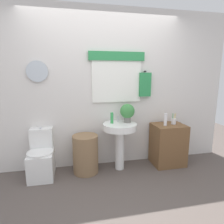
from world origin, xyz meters
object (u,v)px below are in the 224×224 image
(soap_bottle, at_px, (112,118))
(lotion_bottle, at_px, (165,120))
(laundry_hamper, at_px, (86,154))
(pedestal_sink, at_px, (120,134))
(wooden_cabinet, at_px, (168,144))
(potted_plant, at_px, (127,112))
(toothbrush_cup, at_px, (174,121))
(toilet, at_px, (42,158))

(soap_bottle, distance_m, lotion_bottle, 0.90)
(laundry_hamper, distance_m, pedestal_sink, 0.63)
(wooden_cabinet, xyz_separation_m, soap_bottle, (-0.98, 0.05, 0.51))
(laundry_hamper, relative_size, pedestal_sink, 0.79)
(potted_plant, bearing_deg, toothbrush_cup, -2.80)
(toilet, relative_size, potted_plant, 2.42)
(laundry_hamper, height_order, pedestal_sink, pedestal_sink)
(wooden_cabinet, distance_m, lotion_bottle, 0.47)
(soap_bottle, bearing_deg, pedestal_sink, -22.62)
(toilet, xyz_separation_m, lotion_bottle, (2.00, -0.07, 0.53))
(potted_plant, xyz_separation_m, lotion_bottle, (0.63, -0.10, -0.14))
(pedestal_sink, bearing_deg, toilet, 178.50)
(potted_plant, distance_m, toothbrush_cup, 0.84)
(toilet, height_order, soap_bottle, soap_bottle)
(wooden_cabinet, bearing_deg, potted_plant, 175.26)
(soap_bottle, xyz_separation_m, toothbrush_cup, (1.08, -0.03, -0.10))
(laundry_hamper, xyz_separation_m, soap_bottle, (0.44, 0.05, 0.56))
(pedestal_sink, xyz_separation_m, potted_plant, (0.14, 0.06, 0.36))
(soap_bottle, relative_size, toothbrush_cup, 0.95)
(laundry_hamper, distance_m, potted_plant, 0.95)
(laundry_hamper, relative_size, wooden_cabinet, 0.86)
(toilet, distance_m, wooden_cabinet, 2.10)
(pedestal_sink, bearing_deg, laundry_hamper, -180.00)
(wooden_cabinet, bearing_deg, toothbrush_cup, 12.23)
(toilet, xyz_separation_m, toothbrush_cup, (2.19, -0.01, 0.48))
(pedestal_sink, relative_size, potted_plant, 2.53)
(wooden_cabinet, distance_m, potted_plant, 0.94)
(lotion_bottle, bearing_deg, pedestal_sink, 177.03)
(pedestal_sink, height_order, wooden_cabinet, pedestal_sink)
(pedestal_sink, distance_m, lotion_bottle, 0.80)
(laundry_hamper, distance_m, toothbrush_cup, 1.58)
(potted_plant, bearing_deg, wooden_cabinet, -4.74)
(toilet, xyz_separation_m, pedestal_sink, (1.23, -0.03, 0.31))
(wooden_cabinet, distance_m, soap_bottle, 1.11)
(laundry_hamper, bearing_deg, soap_bottle, 6.50)
(potted_plant, xyz_separation_m, toothbrush_cup, (0.82, -0.04, -0.19))
(laundry_hamper, distance_m, wooden_cabinet, 1.42)
(toilet, relative_size, lotion_bottle, 3.65)
(potted_plant, bearing_deg, toilet, -178.84)
(laundry_hamper, bearing_deg, toothbrush_cup, 0.76)
(soap_bottle, bearing_deg, laundry_hamper, -173.50)
(potted_plant, height_order, toothbrush_cup, potted_plant)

